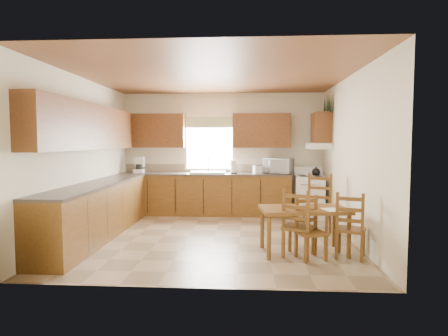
# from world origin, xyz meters

# --- Properties ---
(floor) EXTENTS (4.50, 4.50, 0.00)m
(floor) POSITION_xyz_m (0.00, 0.00, 0.00)
(floor) COLOR #927C5C
(floor) RESTS_ON ground
(ceiling) EXTENTS (4.50, 4.50, 0.00)m
(ceiling) POSITION_xyz_m (0.00, 0.00, 2.70)
(ceiling) COLOR brown
(ceiling) RESTS_ON floor
(wall_left) EXTENTS (4.50, 4.50, 0.00)m
(wall_left) POSITION_xyz_m (-2.25, 0.00, 1.35)
(wall_left) COLOR beige
(wall_left) RESTS_ON floor
(wall_right) EXTENTS (4.50, 4.50, 0.00)m
(wall_right) POSITION_xyz_m (2.25, 0.00, 1.35)
(wall_right) COLOR beige
(wall_right) RESTS_ON floor
(wall_back) EXTENTS (4.50, 4.50, 0.00)m
(wall_back) POSITION_xyz_m (0.00, 2.25, 1.35)
(wall_back) COLOR beige
(wall_back) RESTS_ON floor
(wall_front) EXTENTS (4.50, 4.50, 0.00)m
(wall_front) POSITION_xyz_m (0.00, -2.25, 1.35)
(wall_front) COLOR beige
(wall_front) RESTS_ON floor
(lower_cab_back) EXTENTS (3.75, 0.60, 0.88)m
(lower_cab_back) POSITION_xyz_m (-0.38, 1.95, 0.44)
(lower_cab_back) COLOR brown
(lower_cab_back) RESTS_ON floor
(lower_cab_left) EXTENTS (0.60, 3.60, 0.88)m
(lower_cab_left) POSITION_xyz_m (-1.95, -0.15, 0.44)
(lower_cab_left) COLOR brown
(lower_cab_left) RESTS_ON floor
(counter_back) EXTENTS (3.75, 0.63, 0.04)m
(counter_back) POSITION_xyz_m (-0.38, 1.95, 0.90)
(counter_back) COLOR #463D37
(counter_back) RESTS_ON lower_cab_back
(counter_left) EXTENTS (0.63, 3.60, 0.04)m
(counter_left) POSITION_xyz_m (-1.95, -0.15, 0.90)
(counter_left) COLOR #463D37
(counter_left) RESTS_ON lower_cab_left
(backsplash) EXTENTS (3.75, 0.01, 0.18)m
(backsplash) POSITION_xyz_m (-0.38, 2.24, 1.01)
(backsplash) COLOR gray
(backsplash) RESTS_ON counter_back
(upper_cab_back_left) EXTENTS (1.41, 0.33, 0.75)m
(upper_cab_back_left) POSITION_xyz_m (-1.55, 2.08, 1.85)
(upper_cab_back_left) COLOR brown
(upper_cab_back_left) RESTS_ON wall_back
(upper_cab_back_right) EXTENTS (1.25, 0.33, 0.75)m
(upper_cab_back_right) POSITION_xyz_m (0.86, 2.08, 1.85)
(upper_cab_back_right) COLOR brown
(upper_cab_back_right) RESTS_ON wall_back
(upper_cab_left) EXTENTS (0.33, 3.60, 0.75)m
(upper_cab_left) POSITION_xyz_m (-2.08, -0.15, 1.85)
(upper_cab_left) COLOR brown
(upper_cab_left) RESTS_ON wall_left
(upper_cab_stove) EXTENTS (0.33, 0.62, 0.62)m
(upper_cab_stove) POSITION_xyz_m (2.08, 1.65, 1.90)
(upper_cab_stove) COLOR brown
(upper_cab_stove) RESTS_ON wall_right
(range_hood) EXTENTS (0.44, 0.62, 0.12)m
(range_hood) POSITION_xyz_m (2.03, 1.65, 1.52)
(range_hood) COLOR white
(range_hood) RESTS_ON wall_right
(window_frame) EXTENTS (1.13, 0.02, 1.18)m
(window_frame) POSITION_xyz_m (-0.30, 2.22, 1.55)
(window_frame) COLOR white
(window_frame) RESTS_ON wall_back
(window_pane) EXTENTS (1.05, 0.01, 1.10)m
(window_pane) POSITION_xyz_m (-0.30, 2.21, 1.55)
(window_pane) COLOR white
(window_pane) RESTS_ON wall_back
(window_valance) EXTENTS (1.19, 0.01, 0.24)m
(window_valance) POSITION_xyz_m (-0.30, 2.19, 2.05)
(window_valance) COLOR #4C6E3A
(window_valance) RESTS_ON wall_back
(sink_basin) EXTENTS (0.75, 0.45, 0.04)m
(sink_basin) POSITION_xyz_m (-0.30, 1.95, 0.94)
(sink_basin) COLOR silver
(sink_basin) RESTS_ON counter_back
(pine_decal_a) EXTENTS (0.22, 0.22, 0.36)m
(pine_decal_a) POSITION_xyz_m (2.21, 1.33, 2.38)
(pine_decal_a) COLOR #14331E
(pine_decal_a) RESTS_ON wall_right
(pine_decal_b) EXTENTS (0.22, 0.22, 0.36)m
(pine_decal_b) POSITION_xyz_m (2.21, 1.65, 2.42)
(pine_decal_b) COLOR #14331E
(pine_decal_b) RESTS_ON wall_right
(pine_decal_c) EXTENTS (0.22, 0.22, 0.36)m
(pine_decal_c) POSITION_xyz_m (2.21, 1.97, 2.38)
(pine_decal_c) COLOR #14331E
(pine_decal_c) RESTS_ON wall_right
(stove) EXTENTS (0.65, 0.66, 0.87)m
(stove) POSITION_xyz_m (1.88, 1.71, 0.44)
(stove) COLOR white
(stove) RESTS_ON floor
(coffeemaker) EXTENTS (0.23, 0.27, 0.38)m
(coffeemaker) POSITION_xyz_m (-1.85, 1.96, 1.11)
(coffeemaker) COLOR white
(coffeemaker) RESTS_ON counter_back
(paper_towel) EXTENTS (0.13, 0.13, 0.29)m
(paper_towel) POSITION_xyz_m (0.25, 1.90, 1.06)
(paper_towel) COLOR white
(paper_towel) RESTS_ON counter_back
(toaster) EXTENTS (0.25, 0.21, 0.17)m
(toaster) POSITION_xyz_m (0.80, 1.92, 1.01)
(toaster) COLOR white
(toaster) RESTS_ON counter_back
(microwave) EXTENTS (0.67, 0.58, 0.33)m
(microwave) POSITION_xyz_m (1.23, 1.95, 1.09)
(microwave) COLOR white
(microwave) RESTS_ON counter_back
(dining_table) EXTENTS (1.31, 0.84, 0.66)m
(dining_table) POSITION_xyz_m (1.37, -0.84, 0.33)
(dining_table) COLOR brown
(dining_table) RESTS_ON floor
(chair_near_left) EXTENTS (0.52, 0.51, 0.95)m
(chair_near_left) POSITION_xyz_m (1.28, -1.00, 0.47)
(chair_near_left) COLOR brown
(chair_near_left) RESTS_ON floor
(chair_near_right) EXTENTS (0.49, 0.48, 0.92)m
(chair_near_right) POSITION_xyz_m (1.99, -1.03, 0.46)
(chair_near_right) COLOR brown
(chair_near_right) RESTS_ON floor
(chair_far_left) EXTENTS (0.45, 0.44, 0.85)m
(chair_far_left) POSITION_xyz_m (1.43, -1.13, 0.43)
(chair_far_left) COLOR brown
(chair_far_left) RESTS_ON floor
(chair_far_right) EXTENTS (0.56, 0.55, 1.04)m
(chair_far_right) POSITION_xyz_m (1.78, 0.26, 0.52)
(chair_far_right) COLOR brown
(chair_far_right) RESTS_ON floor
(table_paper) EXTENTS (0.28, 0.34, 0.00)m
(table_paper) POSITION_xyz_m (1.74, -0.97, 0.66)
(table_paper) COLOR white
(table_paper) RESTS_ON dining_table
(table_card) EXTENTS (0.09, 0.05, 0.12)m
(table_card) POSITION_xyz_m (1.35, -0.83, 0.72)
(table_card) COLOR white
(table_card) RESTS_ON dining_table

